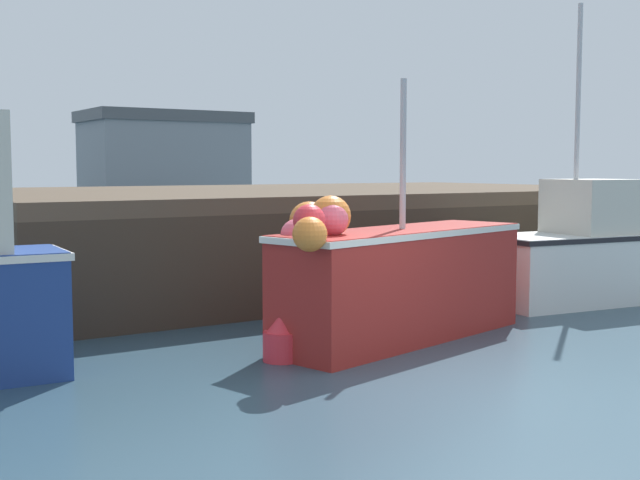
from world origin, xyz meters
name	(u,v)px	position (x,y,z in m)	size (l,w,h in m)	color
ground	(478,390)	(0.00, 0.00, -0.05)	(120.00, 160.00, 0.10)	#2D4756
pier	(326,203)	(3.34, 8.05, 1.56)	(13.96, 8.29, 1.85)	brown
fishing_boat_near_right	(397,278)	(0.68, 2.28, 0.84)	(4.33, 2.14, 3.45)	maroon
fishing_boat_mid	(578,254)	(5.15, 3.04, 0.84)	(3.32, 1.85, 4.99)	silver
warehouse	(164,165)	(8.40, 29.26, 2.41)	(7.06, 4.28, 4.79)	gray
mooring_buoy_foreground	(282,339)	(-1.19, 2.08, 0.26)	(0.46, 0.46, 0.58)	red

